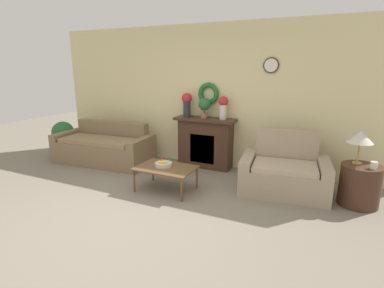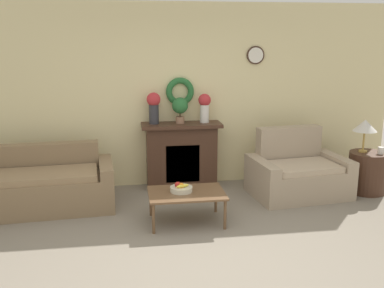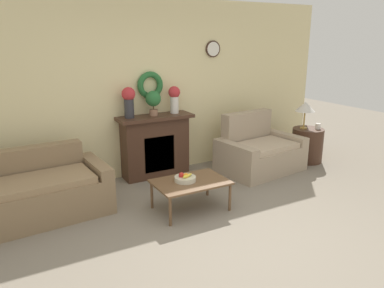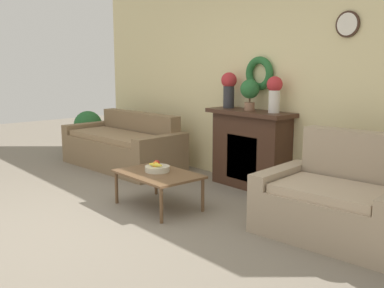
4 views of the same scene
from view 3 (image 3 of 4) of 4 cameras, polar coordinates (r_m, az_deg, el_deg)
ground_plane at (r=4.11m, az=7.45°, el=-15.35°), size 16.00×16.00×0.00m
wall_back at (r=5.86m, az=-7.41°, el=8.24°), size 6.80×0.15×2.70m
fireplace at (r=5.88m, az=-5.62°, el=-0.23°), size 1.17×0.41×0.98m
couch_left at (r=4.95m, az=-24.38°, el=-7.23°), size 2.04×1.02×0.80m
loveseat_right at (r=6.25m, az=10.13°, el=-1.19°), size 1.41×1.04×0.93m
coffee_table at (r=4.74m, az=-0.22°, el=-6.07°), size 0.92×0.62×0.38m
fruit_bowl at (r=4.71m, az=-1.06°, el=-5.24°), size 0.27×0.27×0.12m
side_table_by_loveseat at (r=6.90m, az=17.14°, el=-0.14°), size 0.54×0.54×0.59m
table_lamp at (r=6.74m, az=16.88°, el=5.41°), size 0.34×0.34×0.47m
mug at (r=6.85m, az=18.64°, el=2.58°), size 0.09×0.09×0.10m
vase_on_mantel_left at (r=5.58m, az=-9.62°, el=6.62°), size 0.20×0.20×0.46m
vase_on_mantel_right at (r=5.87m, az=-2.72°, el=7.09°), size 0.18×0.18×0.42m
potted_plant_on_mantel at (r=5.70m, az=-5.93°, el=6.67°), size 0.23×0.23×0.38m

